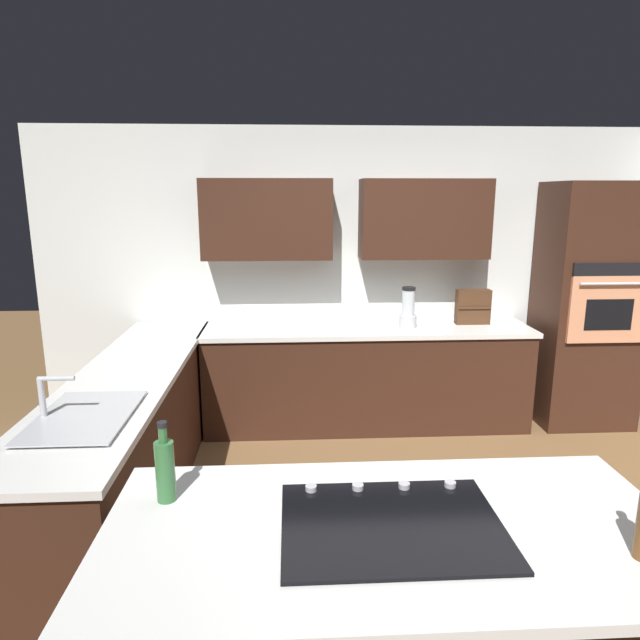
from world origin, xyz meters
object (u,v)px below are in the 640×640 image
(oil_bottle, at_px, (165,469))
(cooktop, at_px, (391,524))
(wall_oven, at_px, (588,306))
(blender, at_px, (408,310))
(sink_unit, at_px, (83,416))
(spice_rack, at_px, (473,307))

(oil_bottle, bearing_deg, cooktop, 165.39)
(wall_oven, xyz_separation_m, blender, (1.60, 0.02, -0.01))
(wall_oven, xyz_separation_m, sink_unit, (3.68, 1.91, -0.15))
(wall_oven, distance_m, cooktop, 3.70)
(wall_oven, relative_size, spice_rack, 6.93)
(sink_unit, relative_size, blender, 1.99)
(sink_unit, distance_m, cooktop, 1.73)
(cooktop, bearing_deg, spice_rack, -112.91)
(wall_oven, height_order, oil_bottle, wall_oven)
(blender, xyz_separation_m, oil_bottle, (1.48, 2.69, -0.02))
(cooktop, relative_size, oil_bottle, 2.43)
(wall_oven, xyz_separation_m, spice_rack, (1.00, -0.08, -0.01))
(wall_oven, distance_m, spice_rack, 1.00)
(wall_oven, distance_m, blender, 1.60)
(spice_rack, distance_m, oil_bottle, 3.49)
(wall_oven, height_order, cooktop, wall_oven)
(wall_oven, relative_size, oil_bottle, 6.80)
(sink_unit, height_order, cooktop, sink_unit)
(wall_oven, height_order, blender, wall_oven)
(wall_oven, bearing_deg, blender, 0.67)
(cooktop, height_order, oil_bottle, oil_bottle)
(sink_unit, distance_m, blender, 2.81)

